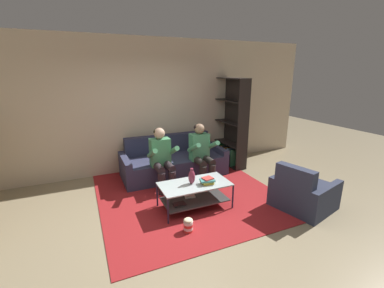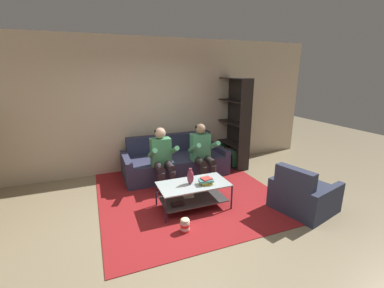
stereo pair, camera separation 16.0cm
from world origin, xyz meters
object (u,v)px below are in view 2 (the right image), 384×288
couch (175,162)px  book_stack (206,181)px  bookshelf (232,134)px  popcorn_tub (185,225)px  coffee_table (193,192)px  person_seated_right (202,151)px  vase (190,177)px  armchair (303,195)px  person_seated_left (162,156)px

couch → book_stack: couch is taller
bookshelf → popcorn_tub: 3.10m
coffee_table → popcorn_tub: coffee_table is taller
person_seated_right → vase: (-0.63, -0.93, -0.08)m
book_stack → bookshelf: bookshelf is taller
armchair → person_seated_left: bearing=138.5°
couch → vase: couch is taller
vase → couch: bearing=82.0°
coffee_table → armchair: armchair is taller
book_stack → popcorn_tub: book_stack is taller
book_stack → couch: bearing=90.8°
person_seated_left → armchair: (1.89, -1.67, -0.38)m
bookshelf → book_stack: bearing=-130.6°
person_seated_right → popcorn_tub: (-0.94, -1.53, -0.54)m
couch → vase: size_ratio=8.28×
vase → bookshelf: (1.73, 1.65, 0.18)m
book_stack → person_seated_right: bearing=69.2°
coffee_table → book_stack: 0.29m
person_seated_left → armchair: bearing=-41.5°
person_seated_left → person_seated_right: bearing=0.1°
couch → person_seated_left: bearing=-126.9°
couch → armchair: (1.47, -2.23, -0.01)m
book_stack → armchair: (1.45, -0.63, -0.22)m
coffee_table → bookshelf: bookshelf is taller
person_seated_right → vase: person_seated_right is taller
vase → popcorn_tub: vase is taller
couch → coffee_table: size_ratio=1.92×
person_seated_right → armchair: 2.01m
book_stack → bookshelf: size_ratio=0.12×
couch → person_seated_right: (0.42, -0.56, 0.37)m
vase → person_seated_right: bearing=56.1°
armchair → bookshelf: bearing=88.7°
book_stack → popcorn_tub: 0.83m
popcorn_tub → person_seated_right: bearing=58.4°
coffee_table → popcorn_tub: 0.71m
couch → person_seated_left: size_ratio=1.88×
armchair → vase: bearing=156.3°
couch → person_seated_left: person_seated_left is taller
coffee_table → bookshelf: 2.41m
person_seated_left → couch: bearing=53.1°
person_seated_right → book_stack: 1.13m
popcorn_tub → vase: bearing=62.1°
book_stack → popcorn_tub: (-0.55, -0.49, -0.38)m
person_seated_right → vase: 1.13m
popcorn_tub → book_stack: bearing=41.8°
popcorn_tub → armchair: bearing=-4.0°
coffee_table → bookshelf: size_ratio=0.56×
armchair → popcorn_tub: (-1.99, 0.14, -0.16)m
book_stack → bookshelf: bearing=49.4°
person_seated_left → popcorn_tub: bearing=-94.0°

